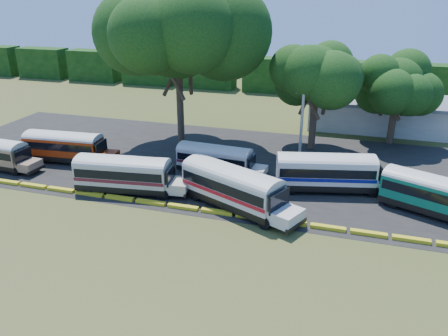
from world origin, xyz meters
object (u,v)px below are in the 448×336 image
(bus_cream_west, at_px, (125,172))
(bus_white_red, at_px, (234,186))
(bus_teal, at_px, (439,194))
(bus_red, at_px, (66,145))
(tree_west, at_px, (177,33))

(bus_cream_west, height_order, bus_white_red, bus_white_red)
(bus_teal, bearing_deg, bus_red, -158.93)
(bus_red, distance_m, bus_cream_west, 10.89)
(bus_white_red, height_order, tree_west, tree_west)
(bus_red, relative_size, bus_cream_west, 0.96)
(bus_red, height_order, bus_cream_west, bus_cream_west)
(bus_red, distance_m, bus_teal, 36.12)
(bus_red, bearing_deg, bus_cream_west, -31.21)
(bus_red, height_order, tree_west, tree_west)
(bus_white_red, relative_size, bus_teal, 1.09)
(bus_teal, height_order, tree_west, tree_west)
(bus_cream_west, bearing_deg, bus_red, 146.02)
(bus_red, height_order, bus_teal, bus_teal)
(bus_red, xyz_separation_m, bus_white_red, (19.91, -5.17, 0.17))
(bus_cream_west, bearing_deg, tree_west, 83.25)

